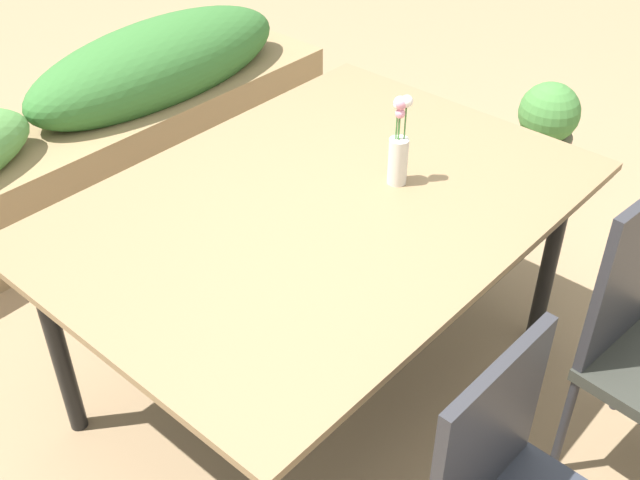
# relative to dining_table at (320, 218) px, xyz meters

# --- Properties ---
(ground_plane) EXTENTS (12.00, 12.00, 0.00)m
(ground_plane) POSITION_rel_dining_table_xyz_m (-0.01, -0.09, -0.71)
(ground_plane) COLOR #9E7F5B
(dining_table) EXTENTS (1.65, 1.18, 0.77)m
(dining_table) POSITION_rel_dining_table_xyz_m (0.00, 0.00, 0.00)
(dining_table) COLOR #8C704C
(dining_table) RESTS_ON ground
(flower_vase) EXTENTS (0.06, 0.06, 0.30)m
(flower_vase) POSITION_rel_dining_table_xyz_m (0.24, -0.11, 0.18)
(flower_vase) COLOR silver
(flower_vase) RESTS_ON dining_table
(planter_box) EXTENTS (3.15, 0.55, 0.75)m
(planter_box) POSITION_rel_dining_table_xyz_m (-0.08, 1.57, -0.36)
(planter_box) COLOR #9E7F56
(planter_box) RESTS_ON ground
(potted_plant) EXTENTS (0.29, 0.29, 0.53)m
(potted_plant) POSITION_rel_dining_table_xyz_m (1.70, 0.07, -0.43)
(potted_plant) COLOR gray
(potted_plant) RESTS_ON ground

